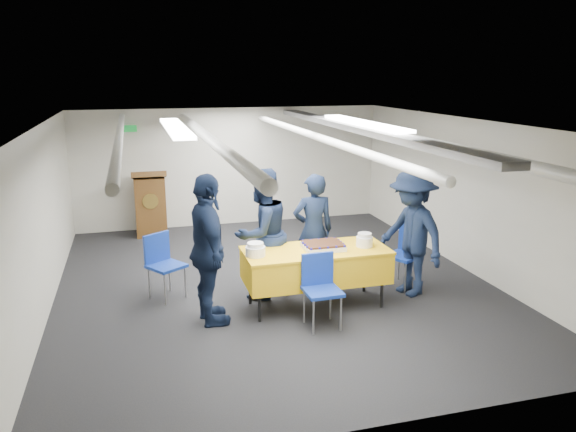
{
  "coord_description": "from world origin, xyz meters",
  "views": [
    {
      "loc": [
        -1.85,
        -7.36,
        2.96
      ],
      "look_at": [
        0.14,
        -0.2,
        1.05
      ],
      "focal_mm": 35.0,
      "sensor_mm": 36.0,
      "label": 1
    }
  ],
  "objects_px": {
    "serving_table": "(316,265)",
    "sheet_cake": "(323,246)",
    "chair_near": "(320,283)",
    "sailor_d": "(411,233)",
    "podium": "(150,203)",
    "chair_left": "(162,259)",
    "sailor_a": "(313,230)",
    "chair_right": "(406,249)",
    "sailor_c": "(208,250)",
    "sailor_b": "(262,234)"
  },
  "relations": [
    {
      "from": "podium",
      "to": "sailor_b",
      "type": "xyz_separation_m",
      "value": [
        1.33,
        -3.42,
        0.26
      ]
    },
    {
      "from": "chair_left",
      "to": "chair_right",
      "type": "bearing_deg",
      "value": -8.15
    },
    {
      "from": "chair_near",
      "to": "sailor_d",
      "type": "bearing_deg",
      "value": 21.95
    },
    {
      "from": "chair_near",
      "to": "sailor_a",
      "type": "xyz_separation_m",
      "value": [
        0.32,
        1.27,
        0.28
      ]
    },
    {
      "from": "serving_table",
      "to": "chair_left",
      "type": "relative_size",
      "value": 2.13
    },
    {
      "from": "sheet_cake",
      "to": "chair_left",
      "type": "bearing_deg",
      "value": 156.37
    },
    {
      "from": "podium",
      "to": "chair_right",
      "type": "relative_size",
      "value": 1.44
    },
    {
      "from": "serving_table",
      "to": "sailor_b",
      "type": "height_order",
      "value": "sailor_b"
    },
    {
      "from": "chair_left",
      "to": "sailor_a",
      "type": "xyz_separation_m",
      "value": [
        2.09,
        -0.12,
        0.28
      ]
    },
    {
      "from": "chair_left",
      "to": "sailor_c",
      "type": "relative_size",
      "value": 0.47
    },
    {
      "from": "sailor_d",
      "to": "sailor_c",
      "type": "bearing_deg",
      "value": -100.85
    },
    {
      "from": "serving_table",
      "to": "sailor_d",
      "type": "relative_size",
      "value": 1.08
    },
    {
      "from": "chair_left",
      "to": "chair_near",
      "type": "bearing_deg",
      "value": -38.28
    },
    {
      "from": "chair_right",
      "to": "serving_table",
      "type": "bearing_deg",
      "value": -165.86
    },
    {
      "from": "chair_near",
      "to": "sailor_c",
      "type": "relative_size",
      "value": 0.47
    },
    {
      "from": "serving_table",
      "to": "chair_right",
      "type": "relative_size",
      "value": 2.13
    },
    {
      "from": "podium",
      "to": "sailor_b",
      "type": "distance_m",
      "value": 3.68
    },
    {
      "from": "podium",
      "to": "serving_table",
      "type": "bearing_deg",
      "value": -63.98
    },
    {
      "from": "chair_left",
      "to": "sailor_b",
      "type": "relative_size",
      "value": 0.5
    },
    {
      "from": "serving_table",
      "to": "chair_near",
      "type": "bearing_deg",
      "value": -102.79
    },
    {
      "from": "serving_table",
      "to": "chair_near",
      "type": "height_order",
      "value": "chair_near"
    },
    {
      "from": "chair_near",
      "to": "sailor_d",
      "type": "distance_m",
      "value": 1.65
    },
    {
      "from": "sailor_a",
      "to": "chair_right",
      "type": "bearing_deg",
      "value": 165.0
    },
    {
      "from": "chair_near",
      "to": "sailor_b",
      "type": "xyz_separation_m",
      "value": [
        -0.46,
        1.05,
        0.34
      ]
    },
    {
      "from": "chair_near",
      "to": "sailor_a",
      "type": "bearing_deg",
      "value": 75.73
    },
    {
      "from": "podium",
      "to": "sailor_a",
      "type": "xyz_separation_m",
      "value": [
        2.12,
        -3.2,
        0.19
      ]
    },
    {
      "from": "sheet_cake",
      "to": "chair_near",
      "type": "bearing_deg",
      "value": -112.15
    },
    {
      "from": "sheet_cake",
      "to": "chair_near",
      "type": "height_order",
      "value": "chair_near"
    },
    {
      "from": "chair_right",
      "to": "chair_left",
      "type": "relative_size",
      "value": 1.0
    },
    {
      "from": "chair_right",
      "to": "sailor_d",
      "type": "height_order",
      "value": "sailor_d"
    },
    {
      "from": "sheet_cake",
      "to": "sailor_d",
      "type": "height_order",
      "value": "sailor_d"
    },
    {
      "from": "sailor_b",
      "to": "podium",
      "type": "bearing_deg",
      "value": -97.71
    },
    {
      "from": "sheet_cake",
      "to": "sailor_d",
      "type": "bearing_deg",
      "value": 3.4
    },
    {
      "from": "sheet_cake",
      "to": "podium",
      "type": "xyz_separation_m",
      "value": [
        -2.01,
        3.95,
        -0.2
      ]
    },
    {
      "from": "chair_left",
      "to": "sailor_c",
      "type": "bearing_deg",
      "value": -63.31
    },
    {
      "from": "chair_left",
      "to": "sailor_a",
      "type": "relative_size",
      "value": 0.54
    },
    {
      "from": "sailor_a",
      "to": "sailor_c",
      "type": "height_order",
      "value": "sailor_c"
    },
    {
      "from": "serving_table",
      "to": "podium",
      "type": "bearing_deg",
      "value": 116.02
    },
    {
      "from": "serving_table",
      "to": "chair_right",
      "type": "xyz_separation_m",
      "value": [
        1.48,
        0.37,
        -0.03
      ]
    },
    {
      "from": "serving_table",
      "to": "sailor_b",
      "type": "bearing_deg",
      "value": 138.69
    },
    {
      "from": "sheet_cake",
      "to": "chair_near",
      "type": "relative_size",
      "value": 0.59
    },
    {
      "from": "sailor_a",
      "to": "sailor_c",
      "type": "relative_size",
      "value": 0.88
    },
    {
      "from": "chair_near",
      "to": "sailor_d",
      "type": "height_order",
      "value": "sailor_d"
    },
    {
      "from": "serving_table",
      "to": "podium",
      "type": "height_order",
      "value": "podium"
    },
    {
      "from": "podium",
      "to": "sailor_c",
      "type": "bearing_deg",
      "value": -82.53
    },
    {
      "from": "podium",
      "to": "sailor_b",
      "type": "bearing_deg",
      "value": -68.68
    },
    {
      "from": "serving_table",
      "to": "chair_near",
      "type": "xyz_separation_m",
      "value": [
        -0.12,
        -0.54,
        -0.03
      ]
    },
    {
      "from": "chair_left",
      "to": "sailor_a",
      "type": "bearing_deg",
      "value": -3.29
    },
    {
      "from": "chair_near",
      "to": "sailor_b",
      "type": "distance_m",
      "value": 1.2
    },
    {
      "from": "serving_table",
      "to": "sheet_cake",
      "type": "bearing_deg",
      "value": -7.74
    }
  ]
}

